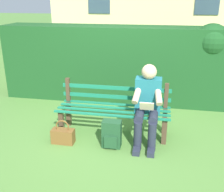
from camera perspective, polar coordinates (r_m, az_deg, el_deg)
The scene contains 6 objects.
ground at distance 4.36m, azimuth 0.24°, elevation -7.88°, with size 60.00×60.00×0.00m, color #517F38.
park_bench at distance 4.24m, azimuth 0.41°, elevation -2.66°, with size 1.75×0.50×0.82m.
person_seated at distance 3.96m, azimuth 7.49°, elevation -1.41°, with size 0.44×0.73×1.15m.
hedge_backdrop at distance 5.53m, azimuth 3.78°, elevation 7.05°, with size 5.14×0.79×1.61m.
backpack at distance 3.92m, azimuth -0.05°, elevation -8.07°, with size 0.27×0.25×0.40m.
handbag at distance 4.11m, azimuth -10.32°, elevation -8.22°, with size 0.33×0.16×0.37m.
Camera 1 is at (-0.69, 3.78, 2.06)m, focal length 43.25 mm.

